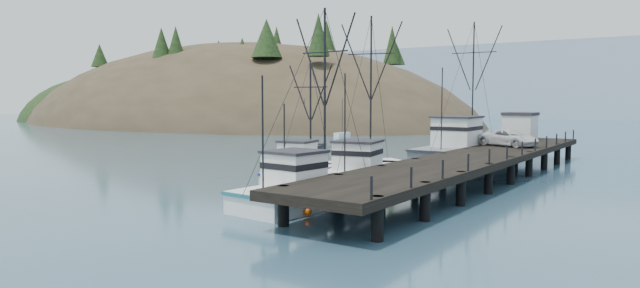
{
  "coord_description": "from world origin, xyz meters",
  "views": [
    {
      "loc": [
        28.38,
        -25.56,
        6.24
      ],
      "look_at": [
        2.18,
        12.58,
        2.5
      ],
      "focal_mm": 32.0,
      "sensor_mm": 36.0,
      "label": 1
    }
  ],
  "objects_px": {
    "pickup_truck": "(509,138)",
    "motorboat": "(315,148)",
    "work_vessel": "(465,151)",
    "trawler_near": "(313,190)",
    "trawler_mid": "(306,173)",
    "pier_shed": "(520,126)",
    "trawler_far": "(365,172)",
    "pier": "(476,159)"
  },
  "relations": [
    {
      "from": "pickup_truck",
      "to": "motorboat",
      "type": "xyz_separation_m",
      "value": [
        -25.99,
        7.37,
        -2.73
      ]
    },
    {
      "from": "trawler_far",
      "to": "pier_shed",
      "type": "distance_m",
      "value": 23.58
    },
    {
      "from": "trawler_near",
      "to": "trawler_far",
      "type": "xyz_separation_m",
      "value": [
        -1.51,
        8.78,
        0.0
      ]
    },
    {
      "from": "trawler_near",
      "to": "trawler_far",
      "type": "bearing_deg",
      "value": 99.76
    },
    {
      "from": "trawler_near",
      "to": "motorboat",
      "type": "xyz_separation_m",
      "value": [
        -21.43,
        30.85,
        -0.82
      ]
    },
    {
      "from": "pickup_truck",
      "to": "motorboat",
      "type": "height_order",
      "value": "pickup_truck"
    },
    {
      "from": "pier",
      "to": "trawler_mid",
      "type": "distance_m",
      "value": 12.86
    },
    {
      "from": "trawler_mid",
      "to": "motorboat",
      "type": "xyz_separation_m",
      "value": [
        -16.62,
        24.96,
        -0.82
      ]
    },
    {
      "from": "pier_shed",
      "to": "pickup_truck",
      "type": "bearing_deg",
      "value": -80.88
    },
    {
      "from": "pier",
      "to": "trawler_near",
      "type": "relative_size",
      "value": 3.7
    },
    {
      "from": "pier",
      "to": "pier_shed",
      "type": "relative_size",
      "value": 13.75
    },
    {
      "from": "trawler_far",
      "to": "work_vessel",
      "type": "relative_size",
      "value": 0.76
    },
    {
      "from": "trawler_mid",
      "to": "trawler_far",
      "type": "xyz_separation_m",
      "value": [
        3.3,
        2.89,
        0.0
      ]
    },
    {
      "from": "trawler_near",
      "to": "work_vessel",
      "type": "distance_m",
      "value": 24.73
    },
    {
      "from": "trawler_mid",
      "to": "work_vessel",
      "type": "relative_size",
      "value": 0.56
    },
    {
      "from": "trawler_near",
      "to": "pier_shed",
      "type": "xyz_separation_m",
      "value": [
        3.24,
        31.73,
        2.6
      ]
    },
    {
      "from": "pier",
      "to": "pier_shed",
      "type": "distance_m",
      "value": 17.43
    },
    {
      "from": "trawler_far",
      "to": "work_vessel",
      "type": "bearing_deg",
      "value": 84.01
    },
    {
      "from": "work_vessel",
      "to": "trawler_far",
      "type": "bearing_deg",
      "value": -95.99
    },
    {
      "from": "motorboat",
      "to": "work_vessel",
      "type": "bearing_deg",
      "value": -43.99
    },
    {
      "from": "trawler_mid",
      "to": "pier_shed",
      "type": "distance_m",
      "value": 27.19
    },
    {
      "from": "trawler_mid",
      "to": "pier_shed",
      "type": "relative_size",
      "value": 2.91
    },
    {
      "from": "trawler_mid",
      "to": "pier_shed",
      "type": "xyz_separation_m",
      "value": [
        8.05,
        25.84,
        2.6
      ]
    },
    {
      "from": "trawler_far",
      "to": "pier",
      "type": "bearing_deg",
      "value": 42.24
    },
    {
      "from": "trawler_mid",
      "to": "motorboat",
      "type": "bearing_deg",
      "value": 123.65
    },
    {
      "from": "pickup_truck",
      "to": "motorboat",
      "type": "distance_m",
      "value": 27.15
    },
    {
      "from": "work_vessel",
      "to": "pier_shed",
      "type": "distance_m",
      "value": 7.95
    },
    {
      "from": "trawler_far",
      "to": "motorboat",
      "type": "bearing_deg",
      "value": 132.06
    },
    {
      "from": "trawler_mid",
      "to": "work_vessel",
      "type": "height_order",
      "value": "work_vessel"
    },
    {
      "from": "trawler_far",
      "to": "pickup_truck",
      "type": "relative_size",
      "value": 2.4
    },
    {
      "from": "trawler_near",
      "to": "trawler_far",
      "type": "relative_size",
      "value": 0.94
    },
    {
      "from": "trawler_mid",
      "to": "trawler_far",
      "type": "relative_size",
      "value": 0.74
    },
    {
      "from": "pier",
      "to": "trawler_far",
      "type": "distance_m",
      "value": 8.49
    },
    {
      "from": "pier_shed",
      "to": "pickup_truck",
      "type": "xyz_separation_m",
      "value": [
        1.32,
        -8.25,
        -0.69
      ]
    },
    {
      "from": "work_vessel",
      "to": "motorboat",
      "type": "xyz_separation_m",
      "value": [
        -21.59,
        6.12,
        -1.23
      ]
    },
    {
      "from": "pier",
      "to": "trawler_mid",
      "type": "height_order",
      "value": "trawler_mid"
    },
    {
      "from": "trawler_near",
      "to": "pier_shed",
      "type": "height_order",
      "value": "trawler_near"
    },
    {
      "from": "pier",
      "to": "trawler_far",
      "type": "relative_size",
      "value": 3.49
    },
    {
      "from": "trawler_near",
      "to": "pickup_truck",
      "type": "bearing_deg",
      "value": 79.0
    },
    {
      "from": "pier_shed",
      "to": "motorboat",
      "type": "height_order",
      "value": "pier_shed"
    },
    {
      "from": "trawler_far",
      "to": "pier_shed",
      "type": "relative_size",
      "value": 3.94
    },
    {
      "from": "trawler_mid",
      "to": "work_vessel",
      "type": "distance_m",
      "value": 19.49
    }
  ]
}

